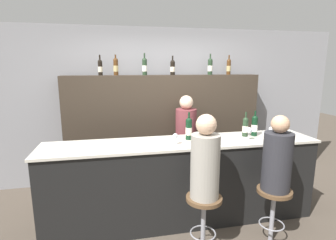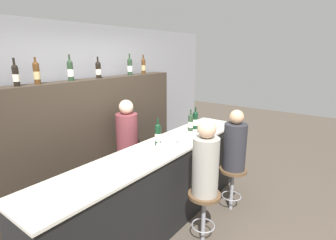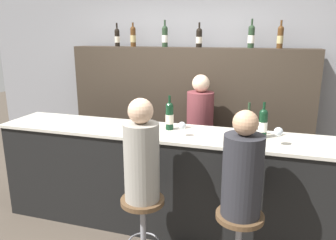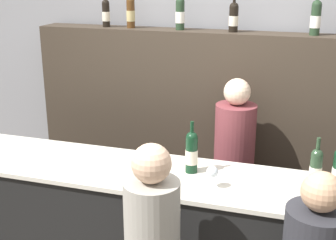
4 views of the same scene
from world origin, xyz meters
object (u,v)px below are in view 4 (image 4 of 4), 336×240
object	(u,v)px
guest_seated_left	(152,230)
wine_glass_1	(212,173)
bartender	(233,178)
wine_bottle_backbar_2	(180,13)
wine_bottle_backbar_4	(316,17)
wine_bottle_backbar_3	(234,17)
wine_glass_2	(307,181)
wine_bottle_counter_1	(316,168)
wine_bottle_backbar_0	(106,13)
wine_glass_0	(151,165)
wine_bottle_counter_0	(192,152)
wine_bottle_backbar_1	(131,12)

from	to	relation	value
guest_seated_left	wine_glass_1	bearing A→B (deg)	68.00
wine_glass_1	bartender	xyz separation A→B (m)	(-0.01, 0.90, -0.44)
wine_bottle_backbar_2	wine_glass_1	size ratio (longest dim) A/B	2.43
wine_bottle_backbar_2	wine_bottle_backbar_4	bearing A→B (deg)	0.00
wine_bottle_backbar_4	wine_glass_1	bearing A→B (deg)	-111.04
wine_bottle_backbar_2	wine_bottle_backbar_3	world-z (taller)	wine_bottle_backbar_2
wine_bottle_backbar_3	guest_seated_left	size ratio (longest dim) A/B	0.35
wine_glass_2	bartender	bearing A→B (deg)	121.94
wine_bottle_backbar_4	guest_seated_left	xyz separation A→B (m)	(-0.71, -1.83, -0.95)
guest_seated_left	wine_bottle_counter_1	bearing A→B (deg)	41.04
wine_bottle_backbar_0	wine_bottle_backbar_2	world-z (taller)	wine_bottle_backbar_2
bartender	wine_glass_1	bearing A→B (deg)	-89.19
wine_bottle_backbar_2	wine_glass_2	size ratio (longest dim) A/B	2.06
wine_bottle_backbar_4	wine_glass_0	distance (m)	1.79
wine_bottle_backbar_3	wine_bottle_backbar_4	distance (m)	0.64
wine_bottle_counter_1	bartender	size ratio (longest dim) A/B	0.21
wine_bottle_counter_1	guest_seated_left	xyz separation A→B (m)	(-0.80, -0.70, -0.16)
wine_bottle_backbar_3	wine_glass_0	size ratio (longest dim) A/B	2.23
wine_bottle_backbar_4	wine_glass_2	distance (m)	1.53
wine_glass_1	guest_seated_left	bearing A→B (deg)	-112.00
wine_bottle_backbar_0	wine_glass_0	xyz separation A→B (m)	(0.88, -1.31, -0.80)
wine_bottle_counter_1	wine_glass_0	bearing A→B (deg)	-169.45
wine_bottle_counter_1	wine_bottle_backbar_2	bearing A→B (deg)	136.32
wine_bottle_backbar_3	wine_glass_0	xyz separation A→B (m)	(-0.26, -1.31, -0.80)
wine_bottle_backbar_0	wine_bottle_backbar_2	distance (m)	0.68
wine_bottle_backbar_4	guest_seated_left	size ratio (longest dim) A/B	0.39
wine_bottle_counter_0	wine_glass_1	distance (m)	0.26
wine_bottle_backbar_0	wine_glass_1	bearing A→B (deg)	-45.95
bartender	wine_bottle_backbar_4	bearing A→B (deg)	38.35
wine_bottle_backbar_2	wine_bottle_backbar_3	bearing A→B (deg)	0.00
wine_glass_0	guest_seated_left	bearing A→B (deg)	-69.75
wine_glass_1	wine_glass_2	xyz separation A→B (m)	(0.55, -0.00, 0.03)
wine_glass_0	wine_glass_2	xyz separation A→B (m)	(0.95, 0.00, 0.03)
bartender	wine_bottle_backbar_3	bearing A→B (deg)	106.53
wine_glass_1	wine_glass_0	bearing A→B (deg)	-180.00
wine_glass_0	wine_glass_2	size ratio (longest dim) A/B	0.83
wine_bottle_backbar_1	wine_bottle_backbar_3	world-z (taller)	wine_bottle_backbar_1
wine_bottle_backbar_0	wine_bottle_backbar_3	size ratio (longest dim) A/B	1.01
wine_bottle_backbar_3	wine_glass_1	bearing A→B (deg)	-84.16
wine_glass_0	wine_bottle_backbar_0	bearing A→B (deg)	123.65
wine_glass_1	wine_bottle_backbar_1	bearing A→B (deg)	128.26
wine_bottle_backbar_1	wine_glass_1	world-z (taller)	wine_bottle_backbar_1
wine_bottle_counter_0	bartender	xyz separation A→B (m)	(0.17, 0.72, -0.49)
wine_bottle_backbar_0	wine_bottle_backbar_3	world-z (taller)	wine_bottle_backbar_0
wine_bottle_backbar_2	wine_glass_1	world-z (taller)	wine_bottle_backbar_2
wine_bottle_backbar_1	bartender	size ratio (longest dim) A/B	0.20
wine_glass_1	wine_glass_2	world-z (taller)	wine_glass_2
wine_glass_1	wine_bottle_counter_0	bearing A→B (deg)	134.14
wine_glass_0	bartender	size ratio (longest dim) A/B	0.09
wine_bottle_counter_0	wine_glass_1	world-z (taller)	wine_bottle_counter_0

